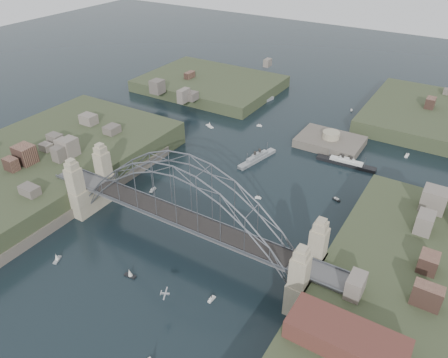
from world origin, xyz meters
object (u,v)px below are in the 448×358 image
at_px(bridge, 184,206).
at_px(wharf_shed, 346,338).
at_px(fort_island, 329,146).
at_px(naval_cruiser_far, 260,102).
at_px(naval_cruiser_near, 257,158).
at_px(ocean_liner, 346,163).

bearing_deg(bridge, wharf_shed, -17.65).
distance_m(bridge, fort_island, 72.14).
bearing_deg(naval_cruiser_far, fort_island, -28.45).
bearing_deg(naval_cruiser_far, bridge, -73.63).
bearing_deg(naval_cruiser_near, fort_island, 53.34).
xyz_separation_m(bridge, naval_cruiser_far, (-26.73, 90.99, -11.45)).
distance_m(bridge, ocean_liner, 64.53).
bearing_deg(naval_cruiser_near, bridge, -83.95).
bearing_deg(naval_cruiser_far, ocean_liner, -33.01).
xyz_separation_m(fort_island, naval_cruiser_near, (-17.00, -22.84, 1.14)).
relative_size(bridge, fort_island, 3.82).
height_order(wharf_shed, naval_cruiser_near, wharf_shed).
relative_size(naval_cruiser_far, ocean_liner, 0.86).
xyz_separation_m(naval_cruiser_near, ocean_liner, (26.24, 12.66, -0.06)).
xyz_separation_m(wharf_shed, naval_cruiser_far, (-70.73, 104.99, -9.13)).
bearing_deg(fort_island, ocean_liner, -47.77).
bearing_deg(bridge, fort_island, 80.27).
bearing_deg(fort_island, bridge, -99.73).
distance_m(wharf_shed, naval_cruiser_near, 78.91).
xyz_separation_m(fort_island, naval_cruiser_far, (-38.73, 20.99, 1.21)).
height_order(fort_island, wharf_shed, wharf_shed).
height_order(fort_island, naval_cruiser_near, fort_island).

